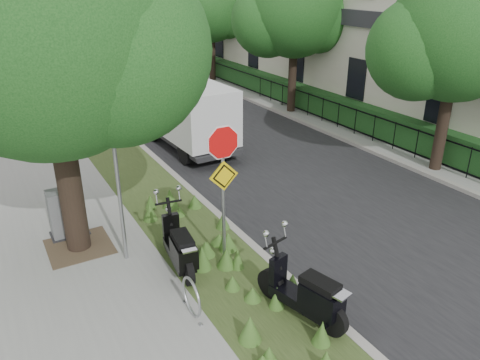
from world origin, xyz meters
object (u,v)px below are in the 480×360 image
(sign_assembly, at_px, (223,168))
(utility_cabinet, at_px, (67,213))
(box_truck, at_px, (189,113))
(scooter_far, at_px, (310,299))
(scooter_near, at_px, (181,252))

(sign_assembly, bearing_deg, utility_cabinet, 132.49)
(sign_assembly, relative_size, box_truck, 0.69)
(scooter_far, height_order, utility_cabinet, utility_cabinet)
(scooter_far, bearing_deg, sign_assembly, 100.99)
(box_truck, bearing_deg, scooter_near, -115.43)
(sign_assembly, xyz_separation_m, scooter_near, (-0.93, 0.17, -1.75))
(utility_cabinet, bearing_deg, scooter_near, -57.55)
(scooter_near, xyz_separation_m, box_truck, (3.36, 7.06, 0.77))
(utility_cabinet, bearing_deg, scooter_far, -59.38)
(scooter_near, relative_size, box_truck, 0.43)
(scooter_far, bearing_deg, scooter_near, 118.57)
(sign_assembly, height_order, utility_cabinet, sign_assembly)
(sign_assembly, height_order, scooter_near, sign_assembly)
(scooter_near, bearing_deg, sign_assembly, -10.58)
(sign_assembly, height_order, scooter_far, sign_assembly)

